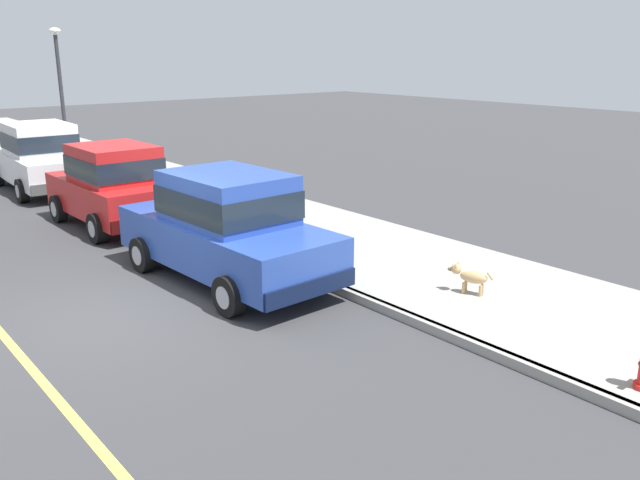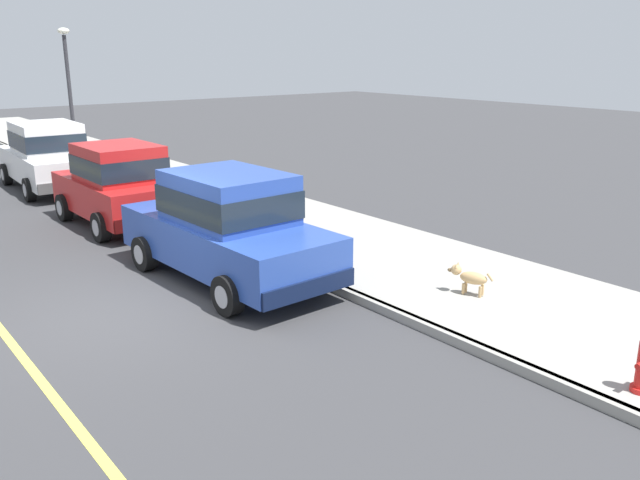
{
  "view_description": "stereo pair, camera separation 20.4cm",
  "coord_description": "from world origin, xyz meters",
  "views": [
    {
      "loc": [
        -3.55,
        -9.11,
        3.9
      ],
      "look_at": [
        3.11,
        -1.03,
        0.85
      ],
      "focal_mm": 36.76,
      "sensor_mm": 36.0,
      "label": 1
    },
    {
      "loc": [
        -3.39,
        -9.24,
        3.9
      ],
      "look_at": [
        3.11,
        -1.03,
        0.85
      ],
      "focal_mm": 36.76,
      "sensor_mm": 36.0,
      "label": 2
    }
  ],
  "objects": [
    {
      "name": "ground_plane",
      "position": [
        0.0,
        0.0,
        0.0
      ],
      "size": [
        80.0,
        80.0,
        0.0
      ],
      "primitive_type": "plane",
      "color": "#38383A"
    },
    {
      "name": "dog_tan",
      "position": [
        4.57,
        -3.01,
        0.43
      ],
      "size": [
        0.36,
        0.72,
        0.49
      ],
      "color": "tan",
      "rests_on": "sidewalk"
    },
    {
      "name": "car_blue_sedan",
      "position": [
        2.12,
        0.3,
        0.98
      ],
      "size": [
        2.16,
        4.66,
        1.92
      ],
      "color": "#28479E",
      "rests_on": "ground"
    },
    {
      "name": "street_lamp",
      "position": [
        3.55,
        12.34,
        2.91
      ],
      "size": [
        0.36,
        0.36,
        4.42
      ],
      "color": "#2D2D33",
      "rests_on": "sidewalk"
    },
    {
      "name": "lane_centre_line",
      "position": [
        -1.6,
        0.0,
        0.0
      ],
      "size": [
        0.12,
        57.6,
        0.01
      ],
      "primitive_type": "cube",
      "color": "#E0D64C",
      "rests_on": "ground"
    },
    {
      "name": "car_red_hatchback",
      "position": [
        2.07,
        5.08,
        0.98
      ],
      "size": [
        1.99,
        3.82,
        1.88
      ],
      "color": "red",
      "rests_on": "ground"
    },
    {
      "name": "sidewalk",
      "position": [
        5.0,
        0.0,
        0.07
      ],
      "size": [
        3.6,
        64.0,
        0.14
      ],
      "primitive_type": "cube",
      "color": "#99968E",
      "rests_on": "ground"
    },
    {
      "name": "curb",
      "position": [
        3.2,
        0.0,
        0.07
      ],
      "size": [
        0.16,
        64.0,
        0.14
      ],
      "primitive_type": "cube",
      "color": "gray",
      "rests_on": "ground"
    },
    {
      "name": "car_white_sedan",
      "position": [
        2.09,
        10.29,
        0.98
      ],
      "size": [
        2.16,
        4.67,
        1.92
      ],
      "color": "white",
      "rests_on": "ground"
    }
  ]
}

